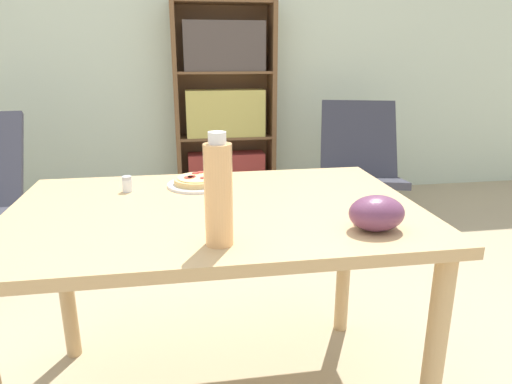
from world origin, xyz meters
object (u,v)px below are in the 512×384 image
Objects in this scene: bookshelf at (225,110)px; drink_bottle at (218,193)px; grape_bunch at (376,213)px; lounge_chair_far at (358,187)px; salt_shaker at (127,184)px; pizza_on_plate at (198,182)px.

drink_bottle is at bearing -95.83° from bookshelf.
drink_bottle is at bearing -176.45° from grape_bunch.
grape_bunch is 0.18× the size of lounge_chair_far.
drink_bottle reaches higher than salt_shaker.
lounge_chair_far is at bearing 49.38° from pizza_on_plate.
lounge_chair_far is at bearing 44.70° from salt_shaker.
pizza_on_plate is 2.20m from bookshelf.
grape_bunch is (0.47, -0.52, 0.03)m from pizza_on_plate.
drink_bottle is 5.18× the size of salt_shaker.
drink_bottle is at bearing -61.24° from salt_shaker.
pizza_on_plate is at bearing 131.77° from grape_bunch.
salt_shaker is at bearing -119.51° from lounge_chair_far.
salt_shaker is at bearing 145.76° from grape_bunch.
drink_bottle is 0.33× the size of lounge_chair_far.
pizza_on_plate is 0.14× the size of bookshelf.
grape_bunch is 0.54× the size of drink_bottle.
salt_shaker is 2.11m from lounge_chair_far.
lounge_chair_far is 0.54× the size of bookshelf.
pizza_on_plate is 4.02× the size of salt_shaker.
lounge_chair_far is 1.27m from bookshelf.
bookshelf reaches higher than drink_bottle.
grape_bunch reaches higher than salt_shaker.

